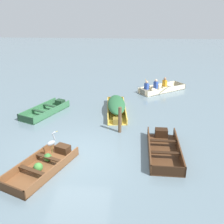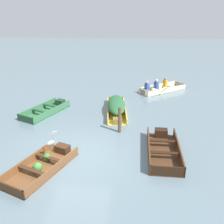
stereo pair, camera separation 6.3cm
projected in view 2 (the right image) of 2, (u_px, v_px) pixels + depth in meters
name	position (u px, v px, depth m)	size (l,w,h in m)	color
ground_plane	(77.00, 156.00, 9.54)	(80.00, 80.00, 0.00)	slate
dinghy_wooden_brown_foreground	(43.00, 165.00, 8.78)	(2.19, 3.06, 0.36)	brown
skiff_green_near_moored	(47.00, 110.00, 13.47)	(2.13, 3.04, 0.36)	#387047
skiff_dark_varnish_mid_moored	(163.00, 148.00, 9.78)	(1.27, 3.00, 0.39)	#4C2D19
skiff_yellow_far_moored	(117.00, 106.00, 13.36)	(1.26, 3.42, 0.70)	#E5BC47
rowboat_cream_with_crew	(160.00, 89.00, 16.77)	(3.34, 2.79, 0.92)	beige
heron_on_dinghy	(51.00, 142.00, 8.84)	(0.36, 0.39, 0.84)	olive
mooring_post	(120.00, 120.00, 11.12)	(0.15, 0.15, 1.21)	brown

